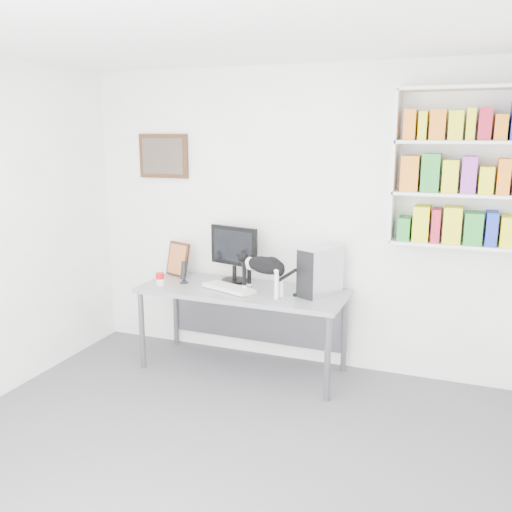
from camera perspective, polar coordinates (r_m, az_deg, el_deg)
name	(u,v)px	position (r m, az deg, el deg)	size (l,w,h in m)	color
room	(191,270)	(3.13, -6.85, -1.44)	(4.01, 4.01, 2.70)	#545358
bookshelf	(460,168)	(4.55, 20.70, 8.64)	(1.03, 0.28, 1.24)	silver
wall_art	(163,156)	(5.40, -9.71, 10.32)	(0.52, 0.04, 0.42)	#4C3018
desk	(242,330)	(4.94, -1.44, -7.74)	(1.84, 0.71, 0.76)	gray
monitor	(234,254)	(4.99, -2.30, 0.24)	(0.50, 0.24, 0.53)	black
keyboard	(229,288)	(4.79, -2.87, -3.37)	(0.49, 0.19, 0.04)	silver
pc_tower	(320,271)	(4.64, 6.80, -1.57)	(0.18, 0.41, 0.41)	#ADADB2
speaker	(184,272)	(5.03, -7.62, -1.65)	(0.09, 0.09, 0.21)	black
leaning_print	(178,258)	(5.29, -8.21, -0.26)	(0.27, 0.11, 0.34)	#4C3018
soup_can	(160,279)	(5.01, -10.07, -2.40)	(0.08, 0.08, 0.11)	red
cat	(264,275)	(4.61, 0.83, -1.99)	(0.57, 0.15, 0.35)	black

